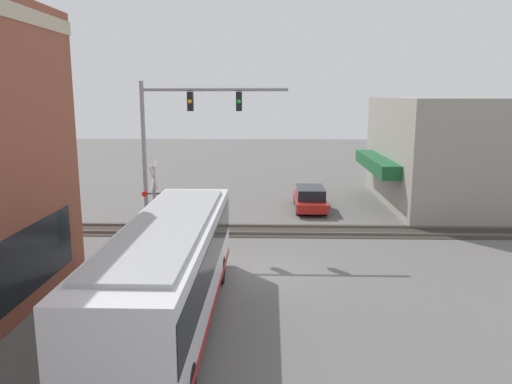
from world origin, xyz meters
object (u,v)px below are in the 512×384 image
object	(u,v)px
parked_car_red	(310,199)
pedestrian_at_crossing	(148,228)
crossing_signal	(154,194)
city_bus	(170,269)

from	to	relation	value
parked_car_red	pedestrian_at_crossing	xyz separation A→B (m)	(-7.72, 8.07, 0.21)
crossing_signal	pedestrian_at_crossing	world-z (taller)	crossing_signal
parked_car_red	crossing_signal	bearing A→B (deg)	130.71
city_bus	crossing_signal	xyz separation A→B (m)	(8.97, 2.52, 0.49)
city_bus	pedestrian_at_crossing	size ratio (longest dim) A/B	6.69
crossing_signal	parked_car_red	distance (m)	10.57
pedestrian_at_crossing	crossing_signal	bearing A→B (deg)	-9.74
parked_car_red	pedestrian_at_crossing	size ratio (longest dim) A/B	2.82
crossing_signal	parked_car_red	bearing A→B (deg)	-49.29
parked_car_red	city_bus	bearing A→B (deg)	161.12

